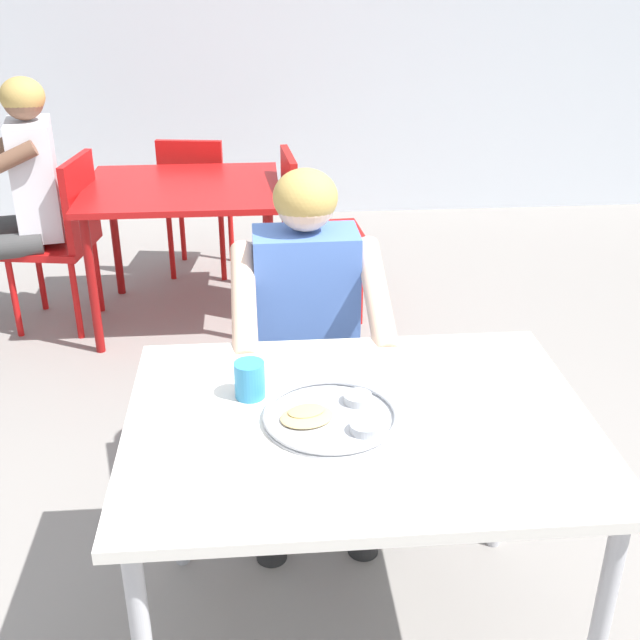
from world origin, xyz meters
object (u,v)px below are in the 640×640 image
(table_background_red, at_px, (183,201))
(chair_red_right, at_px, (309,223))
(chair_foreground, at_px, (304,348))
(chair_red_far, at_px, (196,195))
(thali_tray, at_px, (332,416))
(patron_background, at_px, (17,186))
(diner_foreground, at_px, (308,321))
(chair_red_left, at_px, (65,231))
(table_foreground, at_px, (359,444))
(drinking_cup, at_px, (250,379))

(table_background_red, relative_size, chair_red_right, 1.10)
(chair_foreground, xyz_separation_m, chair_red_far, (-0.50, 1.94, 0.00))
(thali_tray, bearing_deg, patron_background, 120.79)
(thali_tray, height_order, diner_foreground, diner_foreground)
(chair_red_left, xyz_separation_m, chair_red_right, (1.23, 0.03, -0.00))
(chair_red_right, bearing_deg, chair_foreground, -94.90)
(diner_foreground, bearing_deg, chair_red_far, 103.04)
(thali_tray, distance_m, patron_background, 2.57)
(thali_tray, height_order, table_background_red, thali_tray)
(chair_foreground, height_order, patron_background, patron_background)
(thali_tray, distance_m, diner_foreground, 0.68)
(chair_foreground, distance_m, chair_red_left, 1.72)
(chair_foreground, relative_size, chair_red_right, 0.99)
(chair_red_right, bearing_deg, patron_background, -179.31)
(table_background_red, relative_size, chair_red_left, 1.09)
(diner_foreground, distance_m, chair_red_left, 1.90)
(chair_red_left, bearing_deg, table_background_red, 2.49)
(chair_red_far, bearing_deg, chair_foreground, -75.60)
(chair_red_right, bearing_deg, chair_red_left, -178.78)
(diner_foreground, xyz_separation_m, patron_background, (-1.31, 1.54, 0.04))
(chair_foreground, bearing_deg, table_foreground, -84.84)
(chair_red_left, bearing_deg, drinking_cup, -65.95)
(chair_red_right, relative_size, chair_red_far, 1.05)
(diner_foreground, height_order, chair_red_right, diner_foreground)
(table_foreground, distance_m, thali_tray, 0.11)
(drinking_cup, distance_m, chair_red_right, 2.14)
(table_background_red, distance_m, patron_background, 0.79)
(table_foreground, relative_size, drinking_cup, 11.80)
(drinking_cup, relative_size, patron_background, 0.08)
(chair_red_left, relative_size, chair_red_right, 1.01)
(chair_foreground, height_order, chair_red_far, chair_foreground)
(table_background_red, bearing_deg, chair_red_right, 0.03)
(table_foreground, xyz_separation_m, diner_foreground, (-0.08, 0.67, 0.02))
(thali_tray, height_order, chair_red_right, chair_red_right)
(chair_red_right, bearing_deg, chair_red_far, 135.24)
(chair_red_left, distance_m, chair_red_far, 0.88)
(chair_red_right, height_order, chair_red_far, chair_red_right)
(patron_background, bearing_deg, chair_red_right, 0.69)
(thali_tray, xyz_separation_m, chair_foreground, (-0.01, 0.90, -0.28))
(chair_foreground, xyz_separation_m, patron_background, (-1.31, 1.32, 0.25))
(drinking_cup, xyz_separation_m, chair_red_right, (0.30, 2.10, -0.30))
(thali_tray, xyz_separation_m, table_background_red, (-0.53, 2.23, -0.13))
(drinking_cup, xyz_separation_m, chair_red_left, (-0.93, 2.08, -0.30))
(thali_tray, xyz_separation_m, diner_foreground, (-0.01, 0.68, -0.07))
(chair_red_left, height_order, chair_red_far, chair_red_left)
(chair_red_far, bearing_deg, chair_red_left, -134.07)
(diner_foreground, height_order, patron_background, patron_background)
(table_background_red, distance_m, chair_red_left, 0.61)
(chair_foreground, height_order, diner_foreground, diner_foreground)
(chair_foreground, relative_size, chair_red_left, 0.98)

